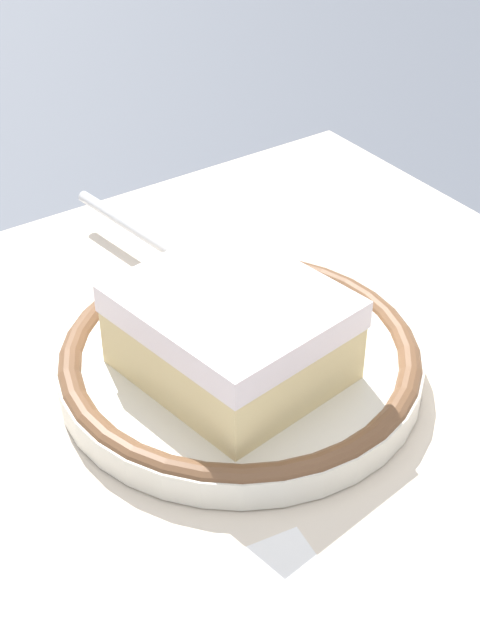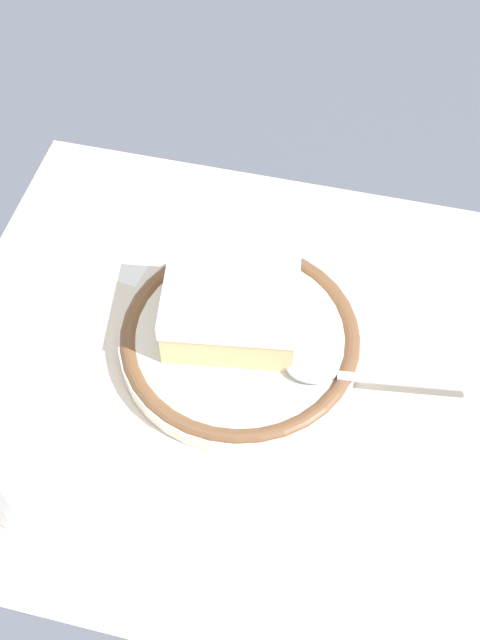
{
  "view_description": "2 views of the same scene",
  "coord_description": "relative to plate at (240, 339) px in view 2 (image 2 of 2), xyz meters",
  "views": [
    {
      "loc": [
        0.23,
        0.3,
        0.31
      ],
      "look_at": [
        0.02,
        -0.01,
        0.04
      ],
      "focal_mm": 52.04,
      "sensor_mm": 36.0,
      "label": 1
    },
    {
      "loc": [
        -0.31,
        -0.09,
        0.52
      ],
      "look_at": [
        0.02,
        -0.01,
        0.04
      ],
      "focal_mm": 44.68,
      "sensor_mm": 36.0,
      "label": 2
    }
  ],
  "objects": [
    {
      "name": "napkin",
      "position": [
        0.1,
        0.14,
        -0.01
      ],
      "size": [
        0.12,
        0.11,
        0.0
      ],
      "primitive_type": "cube",
      "rotation": [
        0.0,
        0.0,
        1.43
      ],
      "color": "white",
      "rests_on": "placemat"
    },
    {
      "name": "plate",
      "position": [
        0.0,
        0.0,
        0.0
      ],
      "size": [
        0.19,
        0.19,
        0.02
      ],
      "color": "silver",
      "rests_on": "placemat"
    },
    {
      "name": "placemat",
      "position": [
        -0.02,
        0.01,
        -0.01
      ],
      "size": [
        0.41,
        0.43,
        0.0
      ],
      "primitive_type": "cube",
      "color": "beige",
      "rests_on": "ground_plane"
    },
    {
      "name": "cup",
      "position": [
        -0.14,
        0.11,
        0.02
      ],
      "size": [
        0.07,
        0.07,
        0.08
      ],
      "color": "white",
      "rests_on": "placemat"
    },
    {
      "name": "ground_plane",
      "position": [
        -0.02,
        0.01,
        -0.01
      ],
      "size": [
        2.4,
        2.4,
        0.0
      ],
      "primitive_type": "plane",
      "color": "#4C515B"
    },
    {
      "name": "cake_slice",
      "position": [
        0.01,
        0.01,
        0.03
      ],
      "size": [
        0.1,
        0.11,
        0.05
      ],
      "color": "beige",
      "rests_on": "plate"
    },
    {
      "name": "spoon",
      "position": [
        -0.02,
        -0.08,
        0.01
      ],
      "size": [
        0.04,
        0.15,
        0.01
      ],
      "color": "silver",
      "rests_on": "plate"
    }
  ]
}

